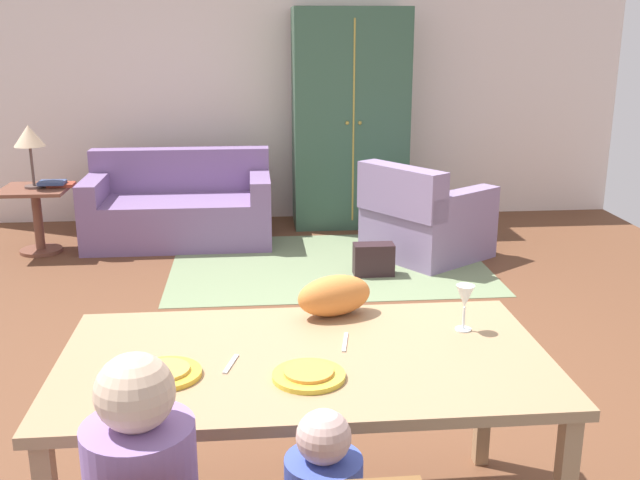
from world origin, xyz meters
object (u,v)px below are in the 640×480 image
object	(u,v)px
wine_glass	(465,298)
armchair	(424,221)
armoire	(350,119)
side_table	(37,211)
dining_table	(305,373)
couch	(180,209)
handbag	(374,260)
book_upper	(52,183)
plate_near_child	(309,376)
book_lower	(61,185)
plate_near_man	(165,374)
cat	(334,296)
table_lamp	(29,138)

from	to	relation	value
wine_glass	armchair	world-z (taller)	wine_glass
armoire	side_table	world-z (taller)	armoire
wine_glass	side_table	size ratio (longest dim) A/B	0.32
armchair	side_table	bearing A→B (deg)	172.63
dining_table	couch	size ratio (longest dim) A/B	1.07
dining_table	handbag	size ratio (longest dim) A/B	5.54
dining_table	book_upper	bearing A→B (deg)	115.49
plate_near_child	book_upper	distance (m)	4.59
armoire	handbag	xyz separation A→B (m)	(-0.01, -1.65, -0.92)
side_table	armoire	bearing A→B (deg)	14.72
dining_table	side_table	world-z (taller)	dining_table
wine_glass	book_lower	distance (m)	4.59
plate_near_man	cat	distance (m)	0.82
plate_near_man	handbag	distance (m)	3.51
cat	dining_table	bearing A→B (deg)	-130.08
dining_table	couch	world-z (taller)	couch
wine_glass	couch	size ratio (longest dim) A/B	0.11
couch	side_table	bearing A→B (deg)	-167.90
table_lamp	armoire	bearing A→B (deg)	14.72
plate_near_man	armoire	world-z (taller)	armoire
couch	table_lamp	size ratio (longest dim) A/B	3.08
dining_table	plate_near_man	world-z (taller)	plate_near_man
plate_near_child	armoire	distance (m)	4.99
dining_table	wine_glass	bearing A→B (deg)	15.74
couch	table_lamp	bearing A→B (deg)	-167.90
plate_near_child	table_lamp	distance (m)	4.66
wine_glass	table_lamp	distance (m)	4.67
dining_table	couch	distance (m)	4.35
cat	couch	world-z (taller)	cat
armchair	armoire	size ratio (longest dim) A/B	0.57
dining_table	armoire	bearing A→B (deg)	80.63
armchair	plate_near_man	bearing A→B (deg)	-115.59
book_upper	couch	bearing A→B (deg)	13.77
table_lamp	couch	bearing A→B (deg)	12.10
armoire	handbag	bearing A→B (deg)	-90.44
armchair	plate_near_child	bearing A→B (deg)	-108.82
armchair	table_lamp	world-z (taller)	table_lamp
dining_table	plate_near_child	distance (m)	0.20
book_upper	armoire	bearing A→B (deg)	15.50
dining_table	cat	size ratio (longest dim) A/B	5.54
couch	book_upper	size ratio (longest dim) A/B	7.56
dining_table	handbag	distance (m)	3.24
dining_table	table_lamp	xyz separation A→B (m)	(-2.06, 3.99, 0.32)
book_lower	book_upper	distance (m)	0.08
armoire	side_table	xyz separation A→B (m)	(-2.84, -0.75, -0.67)
cat	couch	distance (m)	4.03
armchair	book_upper	size ratio (longest dim) A/B	5.41
armchair	side_table	xyz separation A→B (m)	(-3.33, 0.43, 0.06)
plate_near_child	wine_glass	distance (m)	0.74
plate_near_man	cat	size ratio (longest dim) A/B	0.78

